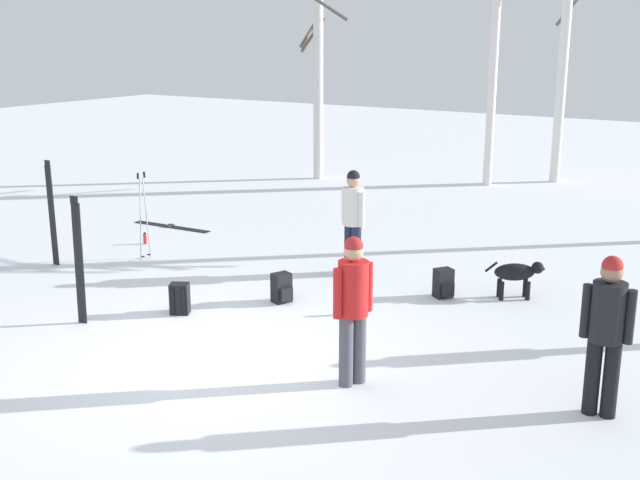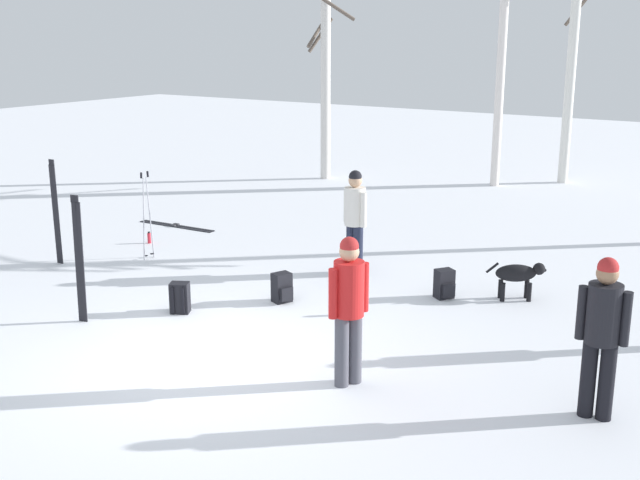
{
  "view_description": "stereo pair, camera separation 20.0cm",
  "coord_description": "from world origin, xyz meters",
  "px_view_note": "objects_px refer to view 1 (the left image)",
  "views": [
    {
      "loc": [
        5.91,
        -6.88,
        3.86
      ],
      "look_at": [
        0.15,
        2.31,
        1.0
      ],
      "focal_mm": 44.63,
      "sensor_mm": 36.0,
      "label": 1
    },
    {
      "loc": [
        6.08,
        -6.77,
        3.86
      ],
      "look_at": [
        0.15,
        2.31,
        1.0
      ],
      "focal_mm": 44.63,
      "sensor_mm": 36.0,
      "label": 2
    }
  ],
  "objects_px": {
    "dog": "(517,273)",
    "ski_poles_0": "(143,214)",
    "ski_pair_planted_0": "(52,214)",
    "water_bottle_1": "(145,239)",
    "birch_tree_0": "(318,65)",
    "person_3": "(353,215)",
    "water_bottle_0": "(352,307)",
    "backpack_1": "(444,284)",
    "person_1": "(607,326)",
    "birch_tree_2": "(564,48)",
    "ski_pair_lying_0": "(172,227)",
    "backpack_0": "(282,288)",
    "birch_tree_1": "(495,24)",
    "ski_pair_planted_1": "(79,261)",
    "backpack_2": "(180,299)",
    "person_0": "(353,301)"
  },
  "relations": [
    {
      "from": "birch_tree_2",
      "to": "ski_pair_lying_0",
      "type": "bearing_deg",
      "value": -119.26
    },
    {
      "from": "person_1",
      "to": "birch_tree_0",
      "type": "distance_m",
      "value": 14.09
    },
    {
      "from": "ski_pair_planted_1",
      "to": "ski_poles_0",
      "type": "height_order",
      "value": "ski_pair_planted_1"
    },
    {
      "from": "ski_poles_0",
      "to": "water_bottle_0",
      "type": "xyz_separation_m",
      "value": [
        4.43,
        -0.49,
        -0.7
      ]
    },
    {
      "from": "ski_pair_planted_0",
      "to": "water_bottle_1",
      "type": "bearing_deg",
      "value": 79.75
    },
    {
      "from": "ski_pair_lying_0",
      "to": "water_bottle_1",
      "type": "relative_size",
      "value": 8.35
    },
    {
      "from": "person_1",
      "to": "birch_tree_1",
      "type": "distance_m",
      "value": 13.13
    },
    {
      "from": "ski_pair_planted_1",
      "to": "water_bottle_0",
      "type": "distance_m",
      "value": 3.77
    },
    {
      "from": "ski_pair_planted_1",
      "to": "water_bottle_1",
      "type": "distance_m",
      "value": 4.22
    },
    {
      "from": "backpack_0",
      "to": "water_bottle_0",
      "type": "bearing_deg",
      "value": 4.7
    },
    {
      "from": "birch_tree_1",
      "to": "person_3",
      "type": "bearing_deg",
      "value": -83.94
    },
    {
      "from": "ski_pair_lying_0",
      "to": "backpack_1",
      "type": "distance_m",
      "value": 6.55
    },
    {
      "from": "ski_poles_0",
      "to": "birch_tree_0",
      "type": "height_order",
      "value": "birch_tree_0"
    },
    {
      "from": "birch_tree_1",
      "to": "ski_pair_lying_0",
      "type": "bearing_deg",
      "value": -116.05
    },
    {
      "from": "ski_pair_planted_0",
      "to": "ski_pair_lying_0",
      "type": "xyz_separation_m",
      "value": [
        -0.16,
        3.05,
        -0.88
      ]
    },
    {
      "from": "ski_pair_planted_1",
      "to": "dog",
      "type": "bearing_deg",
      "value": 41.62
    },
    {
      "from": "person_1",
      "to": "ski_poles_0",
      "type": "bearing_deg",
      "value": 167.83
    },
    {
      "from": "person_0",
      "to": "ski_poles_0",
      "type": "xyz_separation_m",
      "value": [
        -5.55,
        2.45,
        -0.16
      ]
    },
    {
      "from": "person_3",
      "to": "water_bottle_1",
      "type": "distance_m",
      "value": 4.32
    },
    {
      "from": "person_3",
      "to": "birch_tree_0",
      "type": "bearing_deg",
      "value": 126.0
    },
    {
      "from": "ski_pair_planted_1",
      "to": "backpack_2",
      "type": "bearing_deg",
      "value": 49.27
    },
    {
      "from": "person_3",
      "to": "person_1",
      "type": "bearing_deg",
      "value": -32.5
    },
    {
      "from": "backpack_1",
      "to": "birch_tree_1",
      "type": "bearing_deg",
      "value": 106.69
    },
    {
      "from": "dog",
      "to": "ski_poles_0",
      "type": "xyz_separation_m",
      "value": [
        -6.15,
        -1.41,
        0.43
      ]
    },
    {
      "from": "water_bottle_0",
      "to": "water_bottle_1",
      "type": "xyz_separation_m",
      "value": [
        -5.18,
        1.25,
        -0.01
      ]
    },
    {
      "from": "ski_pair_lying_0",
      "to": "birch_tree_1",
      "type": "relative_size",
      "value": 0.24
    },
    {
      "from": "ski_poles_0",
      "to": "water_bottle_0",
      "type": "height_order",
      "value": "ski_poles_0"
    },
    {
      "from": "birch_tree_1",
      "to": "birch_tree_2",
      "type": "distance_m",
      "value": 2.04
    },
    {
      "from": "person_3",
      "to": "water_bottle_0",
      "type": "bearing_deg",
      "value": -60.29
    },
    {
      "from": "person_3",
      "to": "water_bottle_0",
      "type": "relative_size",
      "value": 7.03
    },
    {
      "from": "ski_poles_0",
      "to": "water_bottle_1",
      "type": "bearing_deg",
      "value": 134.64
    },
    {
      "from": "dog",
      "to": "ski_pair_lying_0",
      "type": "relative_size",
      "value": 0.42
    },
    {
      "from": "person_0",
      "to": "person_1",
      "type": "relative_size",
      "value": 1.0
    },
    {
      "from": "backpack_0",
      "to": "backpack_1",
      "type": "bearing_deg",
      "value": 37.37
    },
    {
      "from": "birch_tree_0",
      "to": "backpack_0",
      "type": "bearing_deg",
      "value": -60.75
    },
    {
      "from": "dog",
      "to": "ski_pair_lying_0",
      "type": "height_order",
      "value": "dog"
    },
    {
      "from": "backpack_1",
      "to": "birch_tree_2",
      "type": "height_order",
      "value": "birch_tree_2"
    },
    {
      "from": "backpack_1",
      "to": "water_bottle_1",
      "type": "distance_m",
      "value": 5.96
    },
    {
      "from": "birch_tree_2",
      "to": "dog",
      "type": "bearing_deg",
      "value": -76.99
    },
    {
      "from": "person_1",
      "to": "ski_poles_0",
      "type": "distance_m",
      "value": 8.28
    },
    {
      "from": "birch_tree_2",
      "to": "water_bottle_0",
      "type": "bearing_deg",
      "value": -87.39
    },
    {
      "from": "dog",
      "to": "water_bottle_1",
      "type": "distance_m",
      "value": 6.94
    },
    {
      "from": "ski_pair_planted_0",
      "to": "ski_pair_planted_1",
      "type": "height_order",
      "value": "ski_pair_planted_0"
    },
    {
      "from": "backpack_0",
      "to": "person_0",
      "type": "bearing_deg",
      "value": -39.52
    },
    {
      "from": "person_3",
      "to": "backpack_1",
      "type": "bearing_deg",
      "value": -10.59
    },
    {
      "from": "ski_pair_planted_1",
      "to": "water_bottle_0",
      "type": "relative_size",
      "value": 7.25
    },
    {
      "from": "backpack_0",
      "to": "water_bottle_0",
      "type": "distance_m",
      "value": 1.14
    },
    {
      "from": "water_bottle_0",
      "to": "birch_tree_0",
      "type": "bearing_deg",
      "value": 124.84
    },
    {
      "from": "person_1",
      "to": "backpack_0",
      "type": "bearing_deg",
      "value": 166.41
    },
    {
      "from": "water_bottle_0",
      "to": "birch_tree_0",
      "type": "relative_size",
      "value": 0.04
    }
  ]
}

